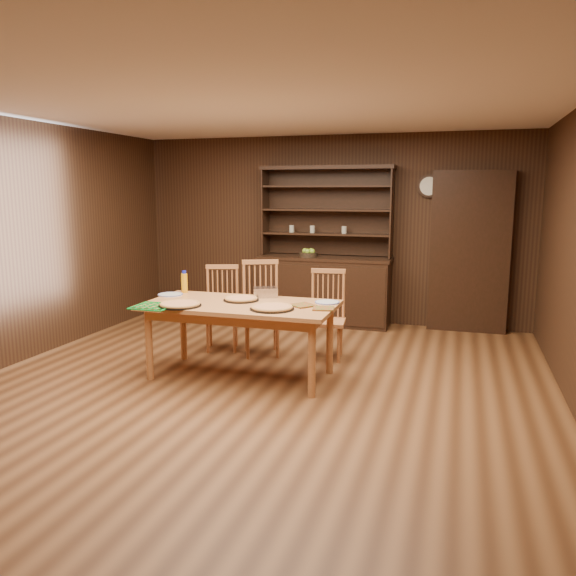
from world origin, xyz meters
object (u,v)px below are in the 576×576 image
(dining_table, at_px, (241,311))
(chair_center, at_px, (261,304))
(china_hutch, at_px, (325,281))
(juice_bottle, at_px, (184,282))
(chair_left, at_px, (222,305))
(chair_right, at_px, (327,311))

(dining_table, height_order, chair_center, chair_center)
(chair_center, bearing_deg, china_hutch, 54.03)
(china_hutch, xyz_separation_m, chair_center, (-0.35, -1.63, -0.03))
(dining_table, relative_size, juice_bottle, 7.87)
(chair_left, height_order, chair_center, chair_center)
(dining_table, bearing_deg, chair_left, 123.53)
(china_hutch, relative_size, chair_center, 2.04)
(dining_table, relative_size, chair_left, 1.91)
(dining_table, bearing_deg, juice_bottle, 155.15)
(chair_center, bearing_deg, juice_bottle, -169.61)
(china_hutch, relative_size, chair_right, 2.21)
(chair_right, distance_m, juice_bottle, 1.60)
(china_hutch, relative_size, chair_left, 2.21)
(china_hutch, height_order, chair_left, china_hutch)
(china_hutch, distance_m, juice_bottle, 2.38)
(dining_table, bearing_deg, chair_right, 54.27)
(dining_table, height_order, chair_left, chair_left)
(chair_left, relative_size, juice_bottle, 4.13)
(dining_table, relative_size, chair_center, 1.76)
(chair_left, bearing_deg, chair_center, -24.73)
(china_hutch, bearing_deg, dining_table, -95.92)
(chair_right, bearing_deg, china_hutch, 97.36)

